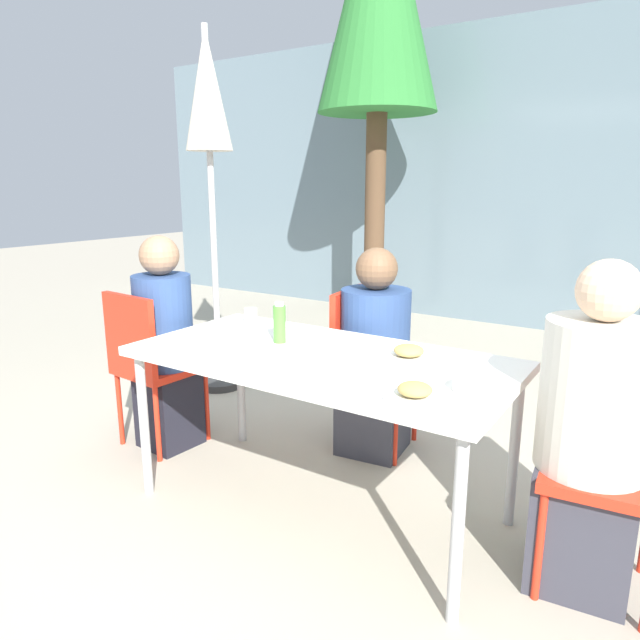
{
  "coord_description": "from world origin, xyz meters",
  "views": [
    {
      "loc": [
        1.28,
        -1.96,
        1.44
      ],
      "look_at": [
        0.0,
        0.0,
        0.88
      ],
      "focal_mm": 32.0,
      "sensor_mm": 36.0,
      "label": 1
    }
  ],
  "objects_px": {
    "chair_far": "(364,355)",
    "drinking_cup": "(251,316)",
    "chair_right": "(606,446)",
    "bottle": "(279,323)",
    "closed_umbrella": "(208,120)",
    "chair_left": "(148,358)",
    "person_left": "(165,348)",
    "person_right": "(591,441)",
    "salad_bowl": "(474,385)",
    "person_far": "(375,359)"
  },
  "relations": [
    {
      "from": "chair_far",
      "to": "drinking_cup",
      "type": "relative_size",
      "value": 11.01
    },
    {
      "from": "chair_right",
      "to": "bottle",
      "type": "relative_size",
      "value": 4.67
    },
    {
      "from": "chair_right",
      "to": "drinking_cup",
      "type": "height_order",
      "value": "chair_right"
    },
    {
      "from": "closed_umbrella",
      "to": "chair_left",
      "type": "bearing_deg",
      "value": -68.0
    },
    {
      "from": "person_left",
      "to": "person_right",
      "type": "distance_m",
      "value": 2.14
    },
    {
      "from": "person_left",
      "to": "person_right",
      "type": "bearing_deg",
      "value": 5.08
    },
    {
      "from": "chair_far",
      "to": "chair_left",
      "type": "bearing_deg",
      "value": -61.21
    },
    {
      "from": "bottle",
      "to": "salad_bowl",
      "type": "height_order",
      "value": "bottle"
    },
    {
      "from": "chair_right",
      "to": "bottle",
      "type": "height_order",
      "value": "bottle"
    },
    {
      "from": "chair_left",
      "to": "drinking_cup",
      "type": "xyz_separation_m",
      "value": [
        0.52,
        0.26,
        0.25
      ]
    },
    {
      "from": "bottle",
      "to": "chair_far",
      "type": "bearing_deg",
      "value": 81.47
    },
    {
      "from": "chair_left",
      "to": "chair_right",
      "type": "height_order",
      "value": "same"
    },
    {
      "from": "chair_right",
      "to": "bottle",
      "type": "bearing_deg",
      "value": 0.06
    },
    {
      "from": "chair_left",
      "to": "chair_right",
      "type": "bearing_deg",
      "value": 9.14
    },
    {
      "from": "salad_bowl",
      "to": "chair_right",
      "type": "bearing_deg",
      "value": 33.85
    },
    {
      "from": "chair_far",
      "to": "salad_bowl",
      "type": "bearing_deg",
      "value": 41.32
    },
    {
      "from": "closed_umbrella",
      "to": "chair_far",
      "type": "bearing_deg",
      "value": -11.01
    },
    {
      "from": "person_far",
      "to": "chair_right",
      "type": "bearing_deg",
      "value": 62.15
    },
    {
      "from": "chair_left",
      "to": "chair_right",
      "type": "distance_m",
      "value": 2.24
    },
    {
      "from": "bottle",
      "to": "salad_bowl",
      "type": "relative_size",
      "value": 1.3
    },
    {
      "from": "person_right",
      "to": "closed_umbrella",
      "type": "bearing_deg",
      "value": -23.91
    },
    {
      "from": "person_far",
      "to": "closed_umbrella",
      "type": "height_order",
      "value": "closed_umbrella"
    },
    {
      "from": "chair_far",
      "to": "bottle",
      "type": "xyz_separation_m",
      "value": [
        -0.1,
        -0.64,
        0.3
      ]
    },
    {
      "from": "chair_left",
      "to": "chair_right",
      "type": "xyz_separation_m",
      "value": [
        2.24,
        0.18,
        0.0
      ]
    },
    {
      "from": "drinking_cup",
      "to": "person_far",
      "type": "bearing_deg",
      "value": 36.15
    },
    {
      "from": "chair_right",
      "to": "closed_umbrella",
      "type": "distance_m",
      "value": 3.04
    },
    {
      "from": "chair_far",
      "to": "closed_umbrella",
      "type": "bearing_deg",
      "value": -107.61
    },
    {
      "from": "person_left",
      "to": "drinking_cup",
      "type": "xyz_separation_m",
      "value": [
        0.46,
        0.18,
        0.21
      ]
    },
    {
      "from": "chair_left",
      "to": "person_left",
      "type": "height_order",
      "value": "person_left"
    },
    {
      "from": "bottle",
      "to": "person_left",
      "type": "bearing_deg",
      "value": 177.88
    },
    {
      "from": "closed_umbrella",
      "to": "drinking_cup",
      "type": "bearing_deg",
      "value": -37.41
    },
    {
      "from": "chair_right",
      "to": "closed_umbrella",
      "type": "height_order",
      "value": "closed_umbrella"
    },
    {
      "from": "chair_left",
      "to": "person_far",
      "type": "bearing_deg",
      "value": 36.01
    },
    {
      "from": "closed_umbrella",
      "to": "drinking_cup",
      "type": "xyz_separation_m",
      "value": [
        0.9,
        -0.69,
        -1.08
      ]
    },
    {
      "from": "drinking_cup",
      "to": "chair_right",
      "type": "bearing_deg",
      "value": -2.47
    },
    {
      "from": "person_far",
      "to": "salad_bowl",
      "type": "bearing_deg",
      "value": 39.88
    },
    {
      "from": "person_left",
      "to": "person_far",
      "type": "relative_size",
      "value": 1.05
    },
    {
      "from": "person_far",
      "to": "bottle",
      "type": "bearing_deg",
      "value": -23.41
    },
    {
      "from": "person_left",
      "to": "salad_bowl",
      "type": "height_order",
      "value": "person_left"
    },
    {
      "from": "person_far",
      "to": "salad_bowl",
      "type": "height_order",
      "value": "person_far"
    },
    {
      "from": "person_left",
      "to": "person_right",
      "type": "height_order",
      "value": "person_right"
    },
    {
      "from": "person_left",
      "to": "bottle",
      "type": "distance_m",
      "value": 0.85
    },
    {
      "from": "chair_left",
      "to": "salad_bowl",
      "type": "relative_size",
      "value": 6.08
    },
    {
      "from": "person_far",
      "to": "drinking_cup",
      "type": "xyz_separation_m",
      "value": [
        -0.53,
        -0.39,
        0.25
      ]
    },
    {
      "from": "chair_right",
      "to": "closed_umbrella",
      "type": "bearing_deg",
      "value": -21.95
    },
    {
      "from": "person_far",
      "to": "closed_umbrella",
      "type": "distance_m",
      "value": 1.98
    },
    {
      "from": "person_far",
      "to": "closed_umbrella",
      "type": "relative_size",
      "value": 0.46
    },
    {
      "from": "chair_far",
      "to": "drinking_cup",
      "type": "xyz_separation_m",
      "value": [
        -0.45,
        -0.43,
        0.25
      ]
    },
    {
      "from": "closed_umbrella",
      "to": "bottle",
      "type": "xyz_separation_m",
      "value": [
        1.25,
        -0.9,
        -1.03
      ]
    },
    {
      "from": "person_right",
      "to": "drinking_cup",
      "type": "bearing_deg",
      "value": -11.09
    }
  ]
}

